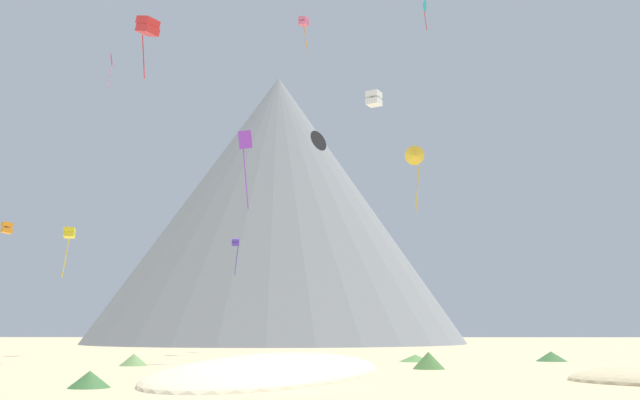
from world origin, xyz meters
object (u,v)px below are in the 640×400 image
rock_massif (275,213)px  kite_white_mid (374,99)px  bush_far_left (551,356)px  kite_indigo_low (236,243)px  kite_gold_mid (415,157)px  bush_near_left (429,360)px  kite_teal_high (424,6)px  bush_ridge_crest (242,361)px  kite_black_mid (317,141)px  kite_rainbow_high (304,22)px  kite_violet_mid (245,151)px  kite_red_mid (148,27)px  bush_low_patch (415,358)px  bush_mid_center (134,360)px  kite_yellow_low (69,234)px  bush_near_right (90,379)px  kite_magenta_high (111,63)px  kite_orange_low (7,228)px

rock_massif → kite_white_mid: rock_massif is taller
bush_far_left → kite_indigo_low: size_ratio=0.57×
kite_gold_mid → bush_far_left: bearing=-0.5°
bush_near_left → kite_teal_high: (4.45, 31.47, 37.39)m
bush_ridge_crest → kite_indigo_low: size_ratio=0.36×
rock_massif → kite_black_mid: bearing=-80.6°
bush_near_left → kite_rainbow_high: 42.34m
bush_near_left → kite_black_mid: size_ratio=0.86×
kite_violet_mid → kite_red_mid: 12.92m
bush_ridge_crest → kite_rainbow_high: 38.49m
bush_low_patch → bush_mid_center: size_ratio=1.30×
kite_yellow_low → kite_black_mid: kite_black_mid is taller
kite_yellow_low → kite_indigo_low: kite_indigo_low is taller
bush_near_right → bush_mid_center: size_ratio=0.91×
bush_ridge_crest → rock_massif: rock_massif is taller
kite_magenta_high → kite_yellow_low: bearing=-142.7°
kite_magenta_high → kite_indigo_low: size_ratio=1.22×
bush_far_left → kite_violet_mid: size_ratio=0.38×
kite_magenta_high → kite_orange_low: bearing=-152.5°
kite_red_mid → kite_teal_high: size_ratio=1.38×
bush_ridge_crest → kite_orange_low: (-21.46, 9.92, 10.37)m
kite_teal_high → kite_white_mid: bearing=0.7°
kite_violet_mid → kite_teal_high: 37.29m
bush_far_left → rock_massif: bearing=111.3°
bush_near_right → kite_red_mid: (-5.08, 21.71, 24.62)m
bush_low_patch → kite_gold_mid: size_ratio=0.46×
bush_low_patch → bush_ridge_crest: bearing=-163.0°
rock_massif → kite_yellow_low: bearing=-102.4°
bush_low_patch → kite_white_mid: size_ratio=1.65×
rock_massif → kite_black_mid: (9.56, -58.02, -3.44)m
bush_low_patch → kite_red_mid: bearing=-177.0°
bush_near_right → kite_black_mid: size_ratio=0.75×
kite_yellow_low → kite_teal_high: bearing=-174.0°
bush_far_left → kite_orange_low: 44.37m
bush_far_left → kite_magenta_high: bearing=144.7°
kite_gold_mid → kite_red_mid: bearing=176.0°
bush_near_right → bush_mid_center: 16.87m
bush_ridge_crest → rock_massif: 76.17m
bush_mid_center → bush_low_patch: bearing=19.0°
kite_violet_mid → kite_magenta_high: kite_magenta_high is taller
kite_gold_mid → kite_violet_mid: bearing=-176.7°
bush_low_patch → bush_mid_center: bush_mid_center is taller
kite_orange_low → kite_rainbow_high: bearing=-108.3°
bush_low_patch → bush_ridge_crest: 12.19m
kite_gold_mid → kite_white_mid: size_ratio=3.61×
bush_far_left → bush_low_patch: (-9.71, -0.90, -0.10)m
bush_near_left → kite_yellow_low: (-29.42, 20.26, 10.24)m
bush_ridge_crest → kite_yellow_low: kite_yellow_low is taller
kite_red_mid → kite_white_mid: bearing=133.5°
bush_near_right → kite_yellow_low: 38.24m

